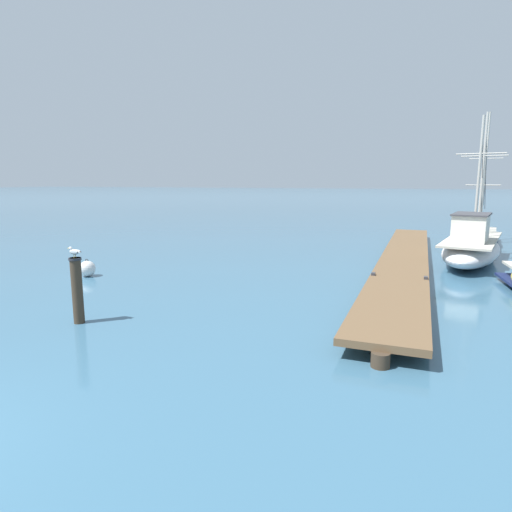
{
  "coord_description": "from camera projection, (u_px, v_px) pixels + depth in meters",
  "views": [
    {
      "loc": [
        6.69,
        -2.48,
        3.48
      ],
      "look_at": [
        2.53,
        8.75,
        1.4
      ],
      "focal_mm": 30.45,
      "sensor_mm": 36.0,
      "label": 1
    }
  ],
  "objects": [
    {
      "name": "fishing_boat_1",
      "position": [
        478.0,
        236.0,
        23.67
      ],
      "size": [
        2.81,
        8.31,
        7.26
      ],
      "color": "#337556",
      "rests_on": "ground"
    },
    {
      "name": "perched_seagull",
      "position": [
        75.0,
        252.0,
        10.47
      ],
      "size": [
        0.38,
        0.14,
        0.27
      ],
      "color": "gold",
      "rests_on": "mooring_piling"
    },
    {
      "name": "fishing_boat_3",
      "position": [
        472.0,
        246.0,
        18.37
      ],
      "size": [
        3.52,
        8.38,
        6.48
      ],
      "color": "silver",
      "rests_on": "ground"
    },
    {
      "name": "mooring_buoy",
      "position": [
        87.0,
        269.0,
        15.94
      ],
      "size": [
        0.59,
        0.59,
        0.66
      ],
      "color": "silver",
      "rests_on": "ground"
    },
    {
      "name": "mooring_piling",
      "position": [
        77.0,
        289.0,
        10.63
      ],
      "size": [
        0.3,
        0.3,
        1.64
      ],
      "color": "#3D3023",
      "rests_on": "ground"
    },
    {
      "name": "floating_dock",
      "position": [
        404.0,
        258.0,
        17.65
      ],
      "size": [
        2.03,
        20.99,
        0.53
      ],
      "color": "brown",
      "rests_on": "ground"
    }
  ]
}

